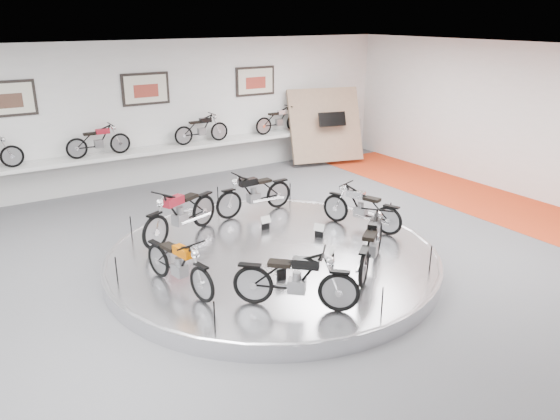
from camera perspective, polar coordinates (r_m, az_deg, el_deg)
floor at (r=10.51m, az=0.09°, el=-6.44°), size 16.00×16.00×0.00m
ceiling at (r=9.45m, az=0.11°, el=15.87°), size 16.00×16.00×0.00m
wall_back at (r=16.01m, az=-13.70°, el=9.72°), size 16.00×0.00×16.00m
wall_right at (r=15.53m, az=26.12°, el=7.97°), size 0.00×14.00×14.00m
orange_carpet_strip at (r=15.02m, az=22.53°, el=0.23°), size 2.40×12.60×0.01m
dado_band at (r=16.29m, az=-13.26°, el=4.69°), size 15.68×0.04×1.10m
display_platform at (r=10.68m, az=-0.78°, el=-5.12°), size 6.40×6.40×0.30m
platform_rim at (r=10.63m, az=-0.78°, el=-4.53°), size 6.40×6.40×0.10m
shelf at (r=15.93m, az=-13.05°, el=6.04°), size 11.00×0.55×0.10m
poster_left at (r=15.12m, az=-26.64°, el=10.34°), size 1.35×0.06×0.88m
poster_center at (r=15.87m, az=-13.86°, el=12.18°), size 1.35×0.06×0.88m
poster_right at (r=17.31m, az=-2.59°, el=13.31°), size 1.35×0.06×0.88m
display_panel at (r=17.97m, az=4.76°, el=8.82°), size 2.56×1.52×2.30m
shelf_bike_b at (r=15.42m, az=-18.43°, el=6.68°), size 1.22×0.43×0.73m
shelf_bike_c at (r=16.38m, az=-8.19°, el=8.21°), size 1.22×0.43×0.73m
shelf_bike_d at (r=17.64m, az=-0.10°, el=9.23°), size 1.22×0.43×0.73m
bike_a at (r=11.73m, az=8.52°, el=0.29°), size 1.09×1.71×0.95m
bike_b at (r=12.50m, az=-2.71°, el=1.82°), size 1.71×0.66×0.99m
bike_c at (r=11.28m, az=-10.37°, el=-0.28°), size 1.92×1.36×1.07m
bike_d at (r=9.21m, az=-10.54°, el=-5.51°), size 0.88×1.66×0.93m
bike_e at (r=8.48m, az=1.63°, el=-7.20°), size 1.65×1.59×1.00m
bike_f at (r=9.84m, az=9.55°, el=-3.45°), size 1.73×1.55×1.02m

